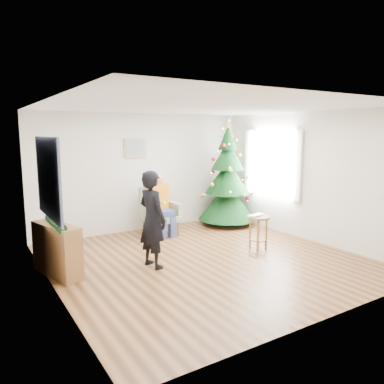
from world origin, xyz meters
TOP-DOWN VIEW (x-y plane):
  - floor at (0.00, 0.00)m, footprint 5.00×5.00m
  - ceiling at (0.00, 0.00)m, footprint 5.00×5.00m
  - wall_back at (0.00, 2.50)m, footprint 5.00×0.00m
  - wall_front at (0.00, -2.50)m, footprint 5.00×0.00m
  - wall_left at (-2.50, 0.00)m, footprint 0.00×5.00m
  - wall_right at (2.50, 0.00)m, footprint 0.00×5.00m
  - window_panel at (2.47, 1.00)m, footprint 0.04×1.30m
  - curtains at (2.44, 1.00)m, footprint 0.05×1.75m
  - christmas_tree at (1.86, 1.85)m, footprint 1.35×1.35m
  - stool at (1.17, -0.04)m, footprint 0.43×0.43m
  - laptop at (1.17, -0.04)m, footprint 0.40×0.31m
  - armchair at (0.08, 1.89)m, footprint 0.81×0.74m
  - seated_person at (0.08, 1.84)m, footprint 0.44×0.63m
  - standing_man at (-0.92, 0.17)m, footprint 0.49×0.64m
  - game_controller at (-0.75, 0.14)m, footprint 0.06×0.13m
  - console at (-2.33, 0.62)m, footprint 0.57×1.04m
  - garland at (-2.33, 0.62)m, footprint 0.14×0.90m
  - tapestry at (-2.46, 0.30)m, footprint 0.03×1.50m
  - framed_picture at (-0.20, 2.46)m, footprint 0.52×0.05m

SIDE VIEW (x-z plane):
  - floor at x=0.00m, z-range 0.00..0.00m
  - stool at x=1.17m, z-range 0.01..0.65m
  - armchair at x=0.08m, z-range -0.13..0.88m
  - console at x=-2.33m, z-range 0.00..0.80m
  - laptop at x=1.17m, z-range 0.64..0.67m
  - seated_person at x=0.08m, z-range 0.02..1.34m
  - standing_man at x=-0.92m, z-range 0.00..1.59m
  - garland at x=-2.33m, z-range 0.75..0.89m
  - game_controller at x=-0.75m, z-range 1.04..1.08m
  - christmas_tree at x=1.86m, z-range -0.12..2.31m
  - wall_back at x=0.00m, z-range -1.20..3.80m
  - wall_front at x=0.00m, z-range -1.20..3.80m
  - wall_left at x=-2.50m, z-range -1.20..3.80m
  - wall_right at x=2.50m, z-range -1.20..3.80m
  - window_panel at x=2.47m, z-range 0.80..2.20m
  - curtains at x=2.44m, z-range 0.75..2.25m
  - tapestry at x=-2.46m, z-range 0.98..2.12m
  - framed_picture at x=-0.20m, z-range 1.64..2.06m
  - ceiling at x=0.00m, z-range 2.60..2.60m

